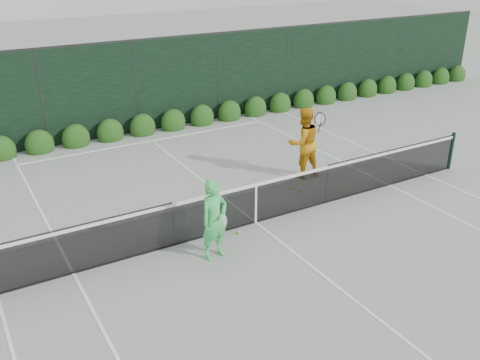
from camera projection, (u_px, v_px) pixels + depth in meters
ground at (256, 223)px, 12.16m from camera, size 80.00×80.00×0.00m
tennis_net at (255, 202)px, 11.93m from camera, size 12.90×0.10×1.07m
player_woman at (214, 220)px, 10.52m from camera, size 0.69×0.53×1.67m
player_man at (303, 143)px, 14.25m from camera, size 0.98×0.78×1.91m
court_lines at (256, 222)px, 12.16m from camera, size 11.03×23.83×0.01m
windscreen_fence at (337, 210)px, 9.40m from camera, size 32.00×21.07×3.06m
hedge_row at (143, 128)px, 17.72m from camera, size 31.66×0.65×0.94m
tennis_balls at (294, 197)px, 13.34m from camera, size 3.52×1.44×0.07m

